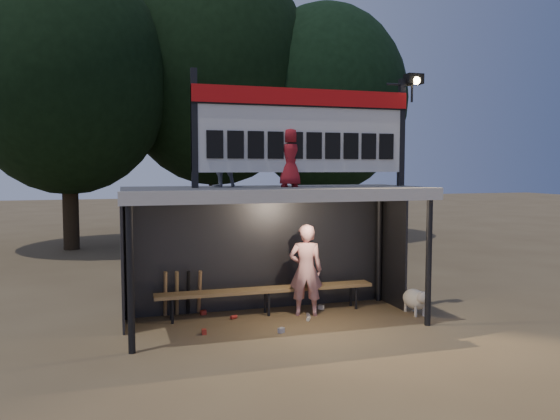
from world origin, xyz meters
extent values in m
plane|color=brown|center=(0.00, 0.00, 0.00)|extent=(80.00, 80.00, 0.00)
imported|color=white|center=(0.65, 0.29, 0.82)|extent=(0.69, 0.54, 1.65)
imported|color=gray|center=(-0.85, 0.42, 2.86)|extent=(0.59, 0.50, 1.07)
imported|color=maroon|center=(0.26, 0.01, 2.81)|extent=(0.49, 0.33, 0.99)
cube|color=#39393C|center=(0.00, 0.00, 2.26)|extent=(5.00, 2.00, 0.12)
cube|color=beige|center=(0.00, -1.02, 2.22)|extent=(5.10, 0.06, 0.20)
cylinder|color=black|center=(-2.40, -0.90, 1.10)|extent=(0.10, 0.10, 2.20)
cylinder|color=black|center=(2.40, -0.90, 1.10)|extent=(0.10, 0.10, 2.20)
cylinder|color=black|center=(-2.40, 0.90, 1.10)|extent=(0.10, 0.10, 2.20)
cylinder|color=black|center=(2.40, 0.90, 1.10)|extent=(0.10, 0.10, 2.20)
cube|color=black|center=(0.00, 1.00, 1.10)|extent=(5.00, 0.04, 2.20)
cube|color=black|center=(-2.50, 0.50, 1.10)|extent=(0.04, 1.00, 2.20)
cube|color=black|center=(2.50, 0.50, 1.10)|extent=(0.04, 1.00, 2.20)
cylinder|color=black|center=(0.00, 1.00, 2.15)|extent=(5.00, 0.06, 0.06)
cube|color=black|center=(-1.35, 0.00, 3.27)|extent=(0.10, 0.10, 1.90)
cube|color=black|center=(2.35, 0.00, 3.27)|extent=(0.10, 0.10, 1.90)
cube|color=silver|center=(0.50, 0.00, 3.27)|extent=(3.80, 0.08, 1.40)
cube|color=red|center=(0.50, -0.05, 3.83)|extent=(3.80, 0.04, 0.28)
cube|color=black|center=(0.50, -0.06, 3.68)|extent=(3.80, 0.02, 0.03)
cube|color=black|center=(-1.03, -0.05, 3.02)|extent=(0.27, 0.03, 0.45)
cube|color=black|center=(-0.69, -0.05, 3.02)|extent=(0.27, 0.03, 0.45)
cube|color=black|center=(-0.35, -0.05, 3.02)|extent=(0.27, 0.03, 0.45)
cube|color=black|center=(-0.01, -0.05, 3.02)|extent=(0.27, 0.03, 0.45)
cube|color=black|center=(0.33, -0.05, 3.02)|extent=(0.27, 0.03, 0.45)
cube|color=black|center=(0.67, -0.05, 3.02)|extent=(0.27, 0.03, 0.45)
cube|color=black|center=(1.01, -0.05, 3.02)|extent=(0.27, 0.03, 0.45)
cube|color=black|center=(1.35, -0.05, 3.02)|extent=(0.27, 0.03, 0.45)
cube|color=black|center=(1.69, -0.05, 3.02)|extent=(0.27, 0.03, 0.45)
cube|color=black|center=(2.03, -0.05, 3.02)|extent=(0.27, 0.03, 0.45)
cylinder|color=black|center=(2.30, 0.00, 4.12)|extent=(0.50, 0.04, 0.04)
cylinder|color=black|center=(2.55, 0.00, 3.97)|extent=(0.04, 0.04, 0.30)
cube|color=black|center=(2.55, -0.05, 4.22)|extent=(0.30, 0.22, 0.18)
sphere|color=#FFD88C|center=(2.55, -0.14, 4.18)|extent=(0.14, 0.14, 0.14)
cube|color=olive|center=(0.00, 0.55, 0.45)|extent=(4.00, 0.35, 0.06)
cylinder|color=black|center=(-1.70, 0.43, 0.23)|extent=(0.05, 0.05, 0.45)
cylinder|color=black|center=(-1.70, 0.67, 0.23)|extent=(0.05, 0.05, 0.45)
cylinder|color=black|center=(0.00, 0.43, 0.23)|extent=(0.05, 0.05, 0.45)
cylinder|color=black|center=(0.00, 0.67, 0.23)|extent=(0.05, 0.05, 0.45)
cylinder|color=black|center=(1.70, 0.43, 0.23)|extent=(0.05, 0.05, 0.45)
cylinder|color=black|center=(1.70, 0.67, 0.23)|extent=(0.05, 0.05, 0.45)
cylinder|color=black|center=(-4.00, 10.00, 1.87)|extent=(0.50, 0.50, 3.74)
ellipsoid|color=black|center=(-4.00, 10.00, 5.53)|extent=(6.46, 6.46, 7.48)
cylinder|color=black|center=(1.00, 11.50, 2.09)|extent=(0.50, 0.50, 4.18)
ellipsoid|color=black|center=(1.00, 11.50, 6.18)|extent=(7.22, 7.22, 8.36)
cylinder|color=black|center=(5.00, 10.50, 1.76)|extent=(0.50, 0.50, 3.52)
ellipsoid|color=black|center=(5.00, 10.50, 5.20)|extent=(6.08, 6.08, 7.04)
ellipsoid|color=silver|center=(2.57, -0.20, 0.27)|extent=(0.36, 0.58, 0.36)
sphere|color=silver|center=(2.57, -0.48, 0.36)|extent=(0.22, 0.22, 0.22)
cone|color=beige|center=(2.57, -0.58, 0.34)|extent=(0.10, 0.10, 0.10)
cone|color=beige|center=(2.52, -0.50, 0.46)|extent=(0.06, 0.06, 0.07)
cone|color=beige|center=(2.62, -0.50, 0.46)|extent=(0.06, 0.06, 0.07)
cylinder|color=beige|center=(2.49, -0.38, 0.09)|extent=(0.05, 0.05, 0.18)
cylinder|color=silver|center=(2.65, -0.38, 0.09)|extent=(0.05, 0.05, 0.18)
cylinder|color=white|center=(2.49, -0.02, 0.09)|extent=(0.05, 0.05, 0.18)
cylinder|color=white|center=(2.65, -0.02, 0.09)|extent=(0.05, 0.05, 0.18)
cylinder|color=white|center=(2.57, 0.10, 0.34)|extent=(0.04, 0.16, 0.14)
cylinder|color=#987247|center=(-1.78, 0.82, 0.43)|extent=(0.07, 0.27, 0.84)
cylinder|color=olive|center=(-1.58, 0.82, 0.43)|extent=(0.09, 0.30, 0.83)
cylinder|color=black|center=(-1.38, 0.82, 0.43)|extent=(0.08, 0.33, 0.83)
cylinder|color=#976E46|center=(-1.18, 0.82, 0.43)|extent=(0.07, 0.35, 0.82)
cube|color=#AF2B1E|center=(-1.28, -0.31, 0.04)|extent=(0.07, 0.10, 0.08)
cylinder|color=silver|center=(0.65, 0.15, 0.04)|extent=(0.09, 0.13, 0.07)
cube|color=silver|center=(1.06, 0.59, 0.04)|extent=(0.12, 0.12, 0.08)
cylinder|color=#A5231C|center=(-0.64, 0.42, 0.04)|extent=(0.14, 0.11, 0.07)
cube|color=#A8A8AD|center=(-0.08, -0.59, 0.04)|extent=(0.12, 0.11, 0.08)
cylinder|color=silver|center=(0.57, -0.06, 0.04)|extent=(0.11, 0.14, 0.07)
cube|color=red|center=(-1.11, 0.85, 0.04)|extent=(0.11, 0.09, 0.08)
camera|label=1|loc=(-2.56, -8.80, 2.64)|focal=35.00mm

